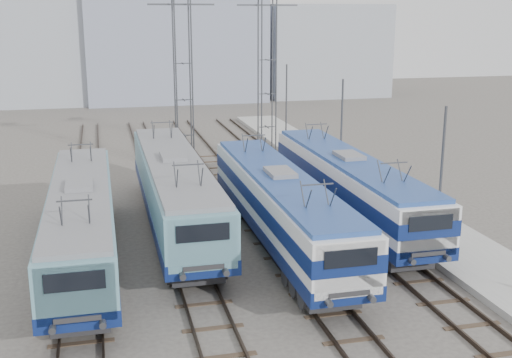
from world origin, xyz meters
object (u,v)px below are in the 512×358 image
object	(u,v)px
locomotive_far_right	(349,183)
mast_mid	(341,136)
locomotive_center_left	(175,188)
locomotive_far_left	(81,219)
mast_front	(440,186)
mast_rear	(286,109)
catenary_tower_east	(267,72)
catenary_tower_west	(183,76)
locomotive_center_right	(281,203)

from	to	relation	value
locomotive_far_right	mast_mid	xyz separation A→B (m)	(1.85, 6.10, 1.27)
locomotive_center_left	locomotive_far_left	bearing A→B (deg)	-141.02
mast_front	mast_rear	bearing A→B (deg)	90.00
locomotive_far_left	catenary_tower_east	size ratio (longest dim) A/B	1.43
catenary_tower_west	locomotive_far_right	bearing A→B (deg)	-64.41
mast_front	locomotive_far_left	bearing A→B (deg)	168.10
locomotive_center_right	catenary_tower_west	world-z (taller)	catenary_tower_west
locomotive_far_left	locomotive_far_right	distance (m)	13.76
locomotive_far_right	mast_front	distance (m)	6.31
locomotive_center_left	locomotive_far_right	xyz separation A→B (m)	(9.00, -0.97, -0.06)
mast_front	mast_mid	distance (m)	12.00
locomotive_center_left	locomotive_far_right	distance (m)	9.05
mast_mid	locomotive_far_left	bearing A→B (deg)	-150.27
catenary_tower_east	mast_mid	distance (m)	10.69
locomotive_center_right	mast_front	xyz separation A→B (m)	(6.35, -3.13, 1.26)
locomotive_far_left	mast_mid	distance (m)	17.73
catenary_tower_west	mast_mid	distance (m)	12.16
mast_front	mast_rear	world-z (taller)	same
locomotive_far_left	locomotive_center_left	size ratio (longest dim) A/B	0.93
locomotive_far_right	catenary_tower_west	bearing A→B (deg)	115.59
catenary_tower_east	mast_front	size ratio (longest dim) A/B	1.71
locomotive_far_left	locomotive_far_right	xyz separation A→B (m)	(13.50, 2.67, 0.08)
locomotive_far_left	locomotive_center_right	xyz separation A→B (m)	(9.00, -0.10, 0.09)
mast_rear	mast_front	bearing A→B (deg)	-90.00
locomotive_far_right	mast_mid	distance (m)	6.50
locomotive_far_left	locomotive_center_left	distance (m)	5.79
locomotive_far_left	mast_rear	distance (m)	25.86
locomotive_far_left	catenary_tower_east	bearing A→B (deg)	54.78
locomotive_far_right	catenary_tower_east	bearing A→B (deg)	90.89
locomotive_center_left	catenary_tower_east	xyz separation A→B (m)	(8.75, 15.12, 4.35)
catenary_tower_east	mast_front	bearing A→B (deg)	-84.55
catenary_tower_west	mast_mid	world-z (taller)	catenary_tower_west
locomotive_center_left	mast_rear	world-z (taller)	mast_rear
catenary_tower_west	catenary_tower_east	xyz separation A→B (m)	(6.50, 2.00, 0.00)
locomotive_center_right	catenary_tower_east	distance (m)	19.83
mast_front	mast_rear	distance (m)	24.00
mast_front	mast_rear	xyz separation A→B (m)	(0.00, 24.00, 0.00)
locomotive_center_left	mast_rear	bearing A→B (deg)	57.64
locomotive_center_left	mast_mid	world-z (taller)	mast_mid
locomotive_center_right	mast_mid	size ratio (longest dim) A/B	2.51
catenary_tower_east	locomotive_center_left	bearing A→B (deg)	-120.05
locomotive_far_left	locomotive_center_right	world-z (taller)	locomotive_center_right
catenary_tower_east	mast_rear	size ratio (longest dim) A/B	1.71
locomotive_far_right	mast_rear	world-z (taller)	mast_rear
catenary_tower_west	mast_mid	xyz separation A→B (m)	(8.60, -8.00, -3.14)
mast_front	mast_mid	world-z (taller)	same
mast_front	mast_rear	size ratio (longest dim) A/B	1.00
locomotive_far_right	mast_rear	distance (m)	18.24
mast_mid	mast_rear	bearing A→B (deg)	90.00
catenary_tower_east	locomotive_center_right	bearing A→B (deg)	-102.69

